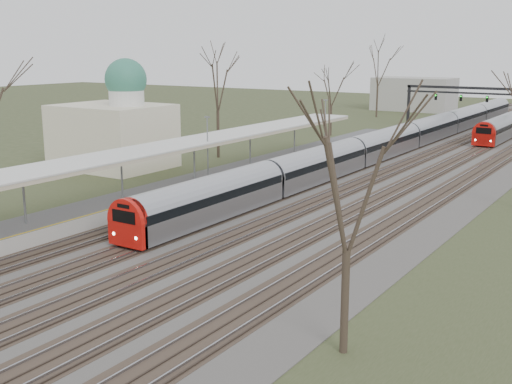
# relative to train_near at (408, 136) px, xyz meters

# --- Properties ---
(track_bed) EXTENTS (24.00, 160.00, 0.22)m
(track_bed) POSITION_rel_train_near_xyz_m (2.76, -9.38, -1.42)
(track_bed) COLOR #474442
(track_bed) RESTS_ON ground
(platform) EXTENTS (3.50, 69.00, 1.00)m
(platform) POSITION_rel_train_near_xyz_m (-6.55, -26.88, -0.98)
(platform) COLOR #9E9B93
(platform) RESTS_ON ground
(canopy) EXTENTS (4.10, 50.00, 3.11)m
(canopy) POSITION_rel_train_near_xyz_m (-6.55, -31.40, 2.45)
(canopy) COLOR slate
(canopy) RESTS_ON platform
(dome_building) EXTENTS (10.00, 8.00, 10.30)m
(dome_building) POSITION_rel_train_near_xyz_m (-19.21, -26.38, 2.24)
(dome_building) COLOR beige
(dome_building) RESTS_ON ground
(signal_gantry) EXTENTS (21.00, 0.59, 6.08)m
(signal_gantry) POSITION_rel_train_near_xyz_m (2.79, 20.60, 3.43)
(signal_gantry) COLOR black
(signal_gantry) RESTS_ON ground
(tree_west_far) EXTENTS (5.50, 5.50, 11.33)m
(tree_west_far) POSITION_rel_train_near_xyz_m (-14.50, -16.38, 6.54)
(tree_west_far) COLOR #2D231C
(tree_west_far) RESTS_ON ground
(tree_east_near) EXTENTS (4.50, 4.50, 9.27)m
(tree_east_near) POSITION_rel_train_near_xyz_m (15.50, -49.38, 5.08)
(tree_east_near) COLOR #2D231C
(tree_east_near) RESTS_ON ground
(train_near) EXTENTS (2.62, 90.21, 3.05)m
(train_near) POSITION_rel_train_near_xyz_m (0.00, 0.00, 0.00)
(train_near) COLOR #9EA0A8
(train_near) RESTS_ON ground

